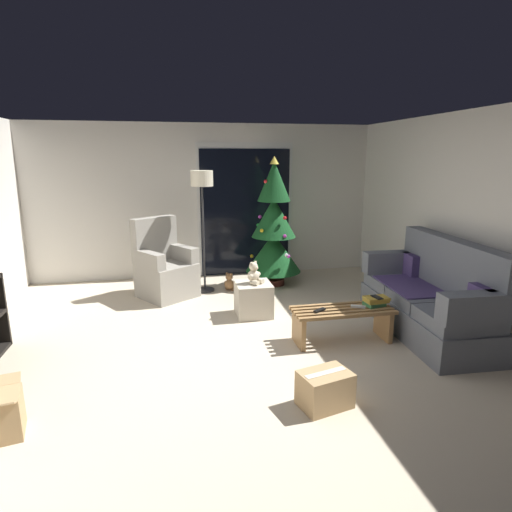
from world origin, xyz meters
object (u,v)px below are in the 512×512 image
ottoman (253,299)px  book_stack (376,301)px  couch (432,299)px  cardboard_box_taped_mid_floor (325,389)px  remote_black (320,310)px  teddy_bear_cream (254,274)px  remote_white (358,307)px  floor_lamp (202,190)px  armchair (164,269)px  coffee_table (342,319)px  cell_phone (377,297)px  teddy_bear_chestnut_by_tree (230,283)px  christmas_tree (274,230)px

ottoman → book_stack: bearing=-38.3°
couch → cardboard_box_taped_mid_floor: couch is taller
remote_black → cardboard_box_taped_mid_floor: size_ratio=0.34×
remote_black → cardboard_box_taped_mid_floor: remote_black is taller
remote_black → ottoman: (-0.53, 0.99, -0.18)m
teddy_bear_cream → remote_white: bearing=-44.7°
couch → floor_lamp: (-2.42, 2.04, 1.11)m
remote_white → armchair: bearing=73.2°
cardboard_box_taped_mid_floor → armchair: bearing=112.7°
remote_white → book_stack: bearing=-57.0°
couch → book_stack: couch is taller
armchair → cardboard_box_taped_mid_floor: armchair is taller
remote_white → cardboard_box_taped_mid_floor: size_ratio=0.34×
armchair → floor_lamp: 1.25m
couch → coffee_table: bearing=-177.8°
floor_lamp → coffee_table: bearing=-57.4°
coffee_table → floor_lamp: 2.77m
cell_phone → teddy_bear_cream: bearing=132.9°
remote_black → book_stack: book_stack is taller
floor_lamp → cardboard_box_taped_mid_floor: 3.57m
couch → book_stack: bearing=-178.2°
teddy_bear_chestnut_by_tree → floor_lamp: bearing=169.2°
christmas_tree → cardboard_box_taped_mid_floor: christmas_tree is taller
remote_white → cardboard_box_taped_mid_floor: bearing=171.7°
remote_black → christmas_tree: size_ratio=0.08×
floor_lamp → teddy_bear_chestnut_by_tree: 1.43m
remote_white → book_stack: 0.22m
ottoman → cardboard_box_taped_mid_floor: bearing=-84.9°
coffee_table → cardboard_box_taped_mid_floor: bearing=-118.3°
book_stack → armchair: (-2.30, 1.94, -0.03)m
book_stack → teddy_bear_cream: bearing=141.7°
christmas_tree → book_stack: bearing=-73.8°
remote_black → floor_lamp: size_ratio=0.09×
coffee_table → remote_black: remote_black is taller
cell_phone → cardboard_box_taped_mid_floor: size_ratio=0.31×
coffee_table → book_stack: size_ratio=4.03×
remote_black → teddy_bear_cream: 1.12m
book_stack → coffee_table: bearing=-177.2°
couch → remote_black: (-1.36, -0.07, -0.01)m
remote_white → teddy_bear_chestnut_by_tree: bearing=55.9°
cell_phone → floor_lamp: floor_lamp is taller
floor_lamp → teddy_bear_cream: size_ratio=6.25×
remote_white → teddy_bear_cream: teddy_bear_cream is taller
coffee_table → teddy_bear_cream: teddy_bear_cream is taller
coffee_table → floor_lamp: bearing=122.6°
remote_white → cardboard_box_taped_mid_floor: 1.40m
ottoman → armchair: bearing=137.9°
teddy_bear_chestnut_by_tree → cell_phone: bearing=-56.1°
ottoman → teddy_bear_cream: 0.33m
floor_lamp → teddy_bear_chestnut_by_tree: (0.37, -0.07, -1.38)m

